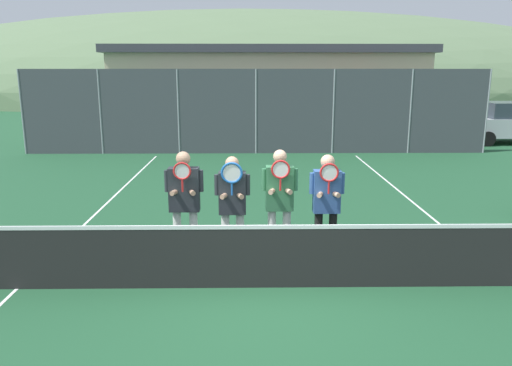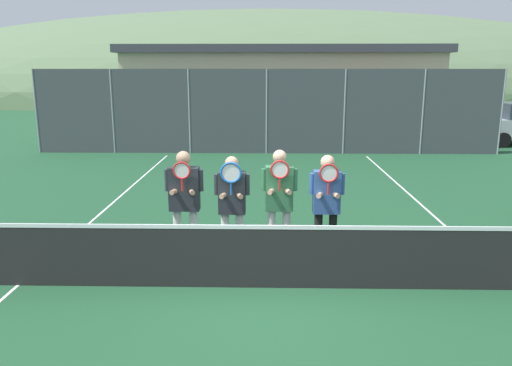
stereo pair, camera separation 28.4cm
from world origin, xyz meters
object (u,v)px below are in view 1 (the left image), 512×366
Objects in this scene: player_center_left at (232,201)px; car_far_left at (166,122)px; player_center_right at (280,197)px; car_center at (403,122)px; player_rightmost at (327,200)px; car_left_of_center at (284,123)px; car_right_of_center at (511,122)px; player_leftmost at (184,198)px.

player_center_left reaches higher than car_far_left.
player_center_right reaches higher than car_center.
player_rightmost reaches higher than car_left_of_center.
player_rightmost is 0.42× the size of car_right_of_center.
car_far_left is 4.93m from car_left_of_center.
player_rightmost is at bearing -111.72° from car_center.
car_left_of_center reaches higher than car_right_of_center.
car_right_of_center is (12.00, 13.15, -0.21)m from player_leftmost.
car_center is at bearing -176.12° from car_right_of_center.
player_leftmost is 0.43× the size of car_far_left.
player_center_right is 1.04× the size of player_rightmost.
car_center is 4.65m from car_right_of_center.
car_far_left is at bearing 103.55° from player_center_left.
player_rightmost is (0.74, -0.01, -0.04)m from player_center_right.
player_rightmost is 13.85m from car_center.
player_leftmost reaches higher than player_rightmost.
player_rightmost is at bearing 0.47° from player_center_left.
player_center_left reaches higher than car_right_of_center.
car_left_of_center reaches higher than car_far_left.
player_center_left is at bearing -117.16° from car_center.
car_center is at bearing -2.43° from car_far_left.
player_center_right reaches higher than car_right_of_center.
player_center_left is at bearing -76.45° from car_far_left.
player_rightmost is at bearing -0.81° from player_leftmost.
car_right_of_center is at bearing 49.55° from player_center_left.
car_far_left is 0.91× the size of car_left_of_center.
player_center_right is 0.44× the size of car_far_left.
player_leftmost is at bearing -100.82° from car_left_of_center.
player_center_right reaches higher than car_far_left.
player_center_left is at bearing -179.53° from player_rightmost.
player_rightmost is at bearing -91.03° from car_left_of_center.
player_center_left is 0.42× the size of car_center.
player_center_right reaches higher than player_rightmost.
car_center is at bearing -1.13° from car_left_of_center.
player_center_right is 16.85m from car_right_of_center.
player_rightmost is 16.40m from car_right_of_center.
player_leftmost is 1.03× the size of player_rightmost.
car_far_left is (-3.95, 13.27, -0.21)m from player_center_right.
player_center_right reaches higher than player_leftmost.
player_rightmost reaches higher than player_center_left.
player_rightmost is (1.48, 0.01, 0.01)m from player_center_left.
car_center is (5.12, 12.87, -0.12)m from player_rightmost.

